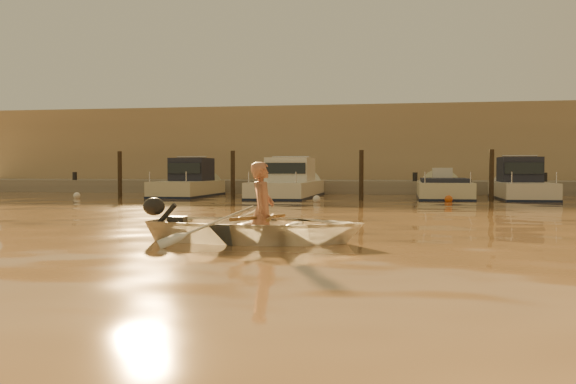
% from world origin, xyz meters
% --- Properties ---
extents(ground_plane, '(160.00, 160.00, 0.00)m').
position_xyz_m(ground_plane, '(0.00, 0.00, 0.00)').
color(ground_plane, brown).
rests_on(ground_plane, ground).
extents(dinghy, '(3.87, 2.86, 0.77)m').
position_xyz_m(dinghy, '(-1.00, -1.09, 0.27)').
color(dinghy, white).
rests_on(dinghy, ground_plane).
extents(person, '(0.43, 0.63, 1.68)m').
position_xyz_m(person, '(-0.90, -1.09, 0.54)').
color(person, '#A36951').
rests_on(person, dinghy).
extents(outboard_motor, '(0.92, 0.45, 0.70)m').
position_xyz_m(outboard_motor, '(-2.50, -1.01, 0.28)').
color(outboard_motor, black).
rests_on(outboard_motor, dinghy).
extents(oar_port, '(0.39, 2.08, 0.13)m').
position_xyz_m(oar_port, '(-0.75, -1.10, 0.42)').
color(oar_port, brown).
rests_on(oar_port, dinghy).
extents(oar_starboard, '(0.53, 2.06, 0.13)m').
position_xyz_m(oar_starboard, '(-0.95, -1.09, 0.42)').
color(oar_starboard, olive).
rests_on(oar_starboard, dinghy).
extents(moored_boat_1, '(2.00, 6.04, 1.75)m').
position_xyz_m(moored_boat_1, '(-8.21, 16.00, 0.62)').
color(moored_boat_1, beige).
rests_on(moored_boat_1, ground_plane).
extents(moored_boat_2, '(2.35, 7.86, 1.75)m').
position_xyz_m(moored_boat_2, '(-3.59, 16.00, 0.62)').
color(moored_boat_2, silver).
rests_on(moored_boat_2, ground_plane).
extents(moored_boat_3, '(2.13, 6.13, 0.95)m').
position_xyz_m(moored_boat_3, '(3.13, 16.00, 0.22)').
color(moored_boat_3, beige).
rests_on(moored_boat_3, ground_plane).
extents(moored_boat_4, '(1.99, 6.23, 1.75)m').
position_xyz_m(moored_boat_4, '(6.28, 16.00, 0.62)').
color(moored_boat_4, beige).
rests_on(moored_boat_4, ground_plane).
extents(piling_0, '(0.18, 0.18, 2.20)m').
position_xyz_m(piling_0, '(-10.50, 13.80, 0.90)').
color(piling_0, '#2D2319').
rests_on(piling_0, ground_plane).
extents(piling_1, '(0.18, 0.18, 2.20)m').
position_xyz_m(piling_1, '(-5.50, 13.80, 0.90)').
color(piling_1, '#2D2319').
rests_on(piling_1, ground_plane).
extents(piling_2, '(0.18, 0.18, 2.20)m').
position_xyz_m(piling_2, '(-0.20, 13.80, 0.90)').
color(piling_2, '#2D2319').
rests_on(piling_2, ground_plane).
extents(piling_3, '(0.18, 0.18, 2.20)m').
position_xyz_m(piling_3, '(4.80, 13.80, 0.90)').
color(piling_3, '#2D2319').
rests_on(piling_3, ground_plane).
extents(fender_a, '(0.30, 0.30, 0.30)m').
position_xyz_m(fender_a, '(-12.29, 13.40, 0.10)').
color(fender_a, white).
rests_on(fender_a, ground_plane).
extents(fender_b, '(0.30, 0.30, 0.30)m').
position_xyz_m(fender_b, '(-7.80, 13.92, 0.10)').
color(fender_b, orange).
rests_on(fender_b, ground_plane).
extents(fender_c, '(0.30, 0.30, 0.30)m').
position_xyz_m(fender_c, '(-1.77, 12.15, 0.10)').
color(fender_c, silver).
rests_on(fender_c, ground_plane).
extents(fender_d, '(0.30, 0.30, 0.30)m').
position_xyz_m(fender_d, '(3.15, 13.03, 0.10)').
color(fender_d, '#C65217').
rests_on(fender_d, ground_plane).
extents(quay, '(52.00, 4.00, 1.00)m').
position_xyz_m(quay, '(0.00, 21.50, 0.15)').
color(quay, gray).
rests_on(quay, ground_plane).
extents(waterfront_building, '(46.00, 7.00, 4.80)m').
position_xyz_m(waterfront_building, '(0.00, 27.00, 2.40)').
color(waterfront_building, '#9E8466').
rests_on(waterfront_building, quay).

